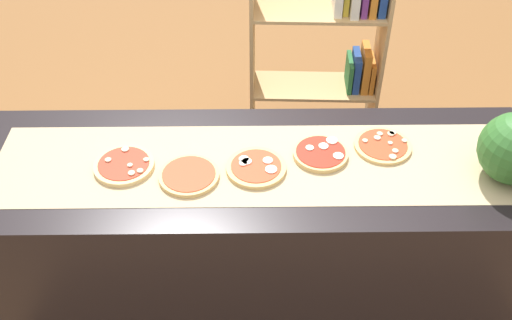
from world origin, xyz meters
name	(u,v)px	position (x,y,z in m)	size (l,w,h in m)	color
ground_plane	(256,298)	(0.00, 0.00, 0.00)	(12.00, 12.00, 0.00)	brown
counter	(256,239)	(0.00, 0.00, 0.46)	(2.35, 0.75, 0.92)	black
parchment_paper	(256,164)	(0.00, 0.00, 0.92)	(2.13, 0.49, 0.00)	tan
pizza_mushroom_0	(124,165)	(-0.53, -0.02, 0.93)	(0.24, 0.24, 0.03)	#E5C17F
pizza_plain_1	(189,175)	(-0.27, -0.08, 0.93)	(0.24, 0.24, 0.02)	#DBB26B
pizza_mozzarella_2	(256,167)	(0.00, -0.04, 0.93)	(0.24, 0.24, 0.03)	#DBB26B
pizza_mozzarella_3	(321,153)	(0.27, 0.05, 0.93)	(0.23, 0.23, 0.03)	#DBB26B
pizza_mushroom_4	(383,145)	(0.53, 0.10, 0.93)	(0.24, 0.24, 0.02)	#DBB26B
bookshelf	(332,52)	(0.45, 1.16, 0.74)	(0.77, 0.33, 1.51)	tan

